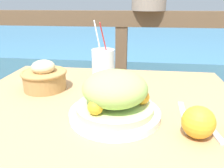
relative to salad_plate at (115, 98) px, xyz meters
The scene contains 9 objects.
patio_table 0.17m from the salad_plate, 144.57° to the left, with size 0.92×0.85×0.72m.
railing_fence 0.81m from the salad_plate, 93.67° to the left, with size 2.80×0.08×0.97m.
sea_backdrop 3.35m from the salad_plate, 90.90° to the left, with size 12.00×4.00×0.53m.
salad_plate is the anchor object (origin of this frame).
drink_glass 0.28m from the salad_plate, 105.95° to the left, with size 0.09×0.09×0.24m.
bread_basket 0.33m from the salad_plate, 147.80° to the left, with size 0.16×0.16×0.11m.
fork 0.20m from the salad_plate, ahead, with size 0.03×0.18×0.00m.
knife 0.25m from the salad_plate, ahead, with size 0.04×0.18×0.00m.
orange_near_basket 0.22m from the salad_plate, 19.23° to the right, with size 0.08×0.08×0.08m.
Camera 1 is at (0.11, -0.58, 1.02)m, focal length 35.00 mm.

